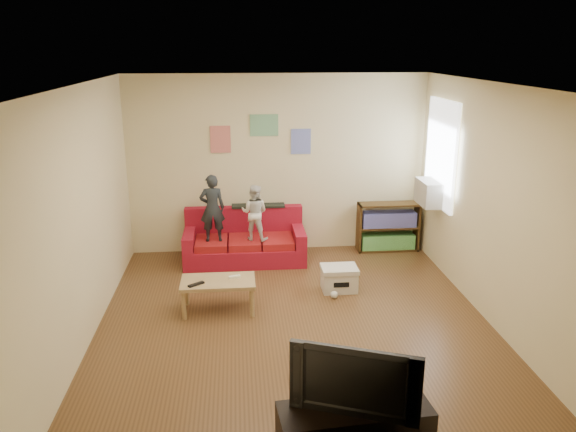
{
  "coord_description": "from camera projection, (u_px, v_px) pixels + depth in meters",
  "views": [
    {
      "loc": [
        -0.62,
        -5.84,
        3.08
      ],
      "look_at": [
        0.0,
        0.8,
        1.05
      ],
      "focal_mm": 35.0,
      "sensor_mm": 36.0,
      "label": 1
    }
  ],
  "objects": [
    {
      "name": "artwork_left",
      "position": [
        220.0,
        139.0,
        8.3
      ],
      "size": [
        0.3,
        0.01,
        0.4
      ],
      "primitive_type": "cube",
      "color": "#D87266",
      "rests_on": "room_shell"
    },
    {
      "name": "television",
      "position": [
        357.0,
        376.0,
        4.18
      ],
      "size": [
        0.96,
        0.47,
        0.56
      ],
      "primitive_type": "imported",
      "rotation": [
        0.0,
        0.0,
        -0.37
      ],
      "color": "black",
      "rests_on": "tv_stand"
    },
    {
      "name": "sofa",
      "position": [
        245.0,
        243.0,
        8.36
      ],
      "size": [
        1.77,
        0.81,
        0.78
      ],
      "color": "maroon",
      "rests_on": "ground"
    },
    {
      "name": "tissue",
      "position": [
        334.0,
        295.0,
        7.12
      ],
      "size": [
        0.1,
        0.1,
        0.1
      ],
      "primitive_type": "sphere",
      "rotation": [
        0.0,
        0.0,
        -0.07
      ],
      "color": "silver",
      "rests_on": "ground"
    },
    {
      "name": "artwork_right",
      "position": [
        301.0,
        141.0,
        8.42
      ],
      "size": [
        0.3,
        0.01,
        0.38
      ],
      "primitive_type": "cube",
      "color": "#727FCC",
      "rests_on": "room_shell"
    },
    {
      "name": "child_a",
      "position": [
        212.0,
        208.0,
        7.99
      ],
      "size": [
        0.37,
        0.26,
        0.98
      ],
      "primitive_type": "imported",
      "rotation": [
        0.0,
        0.0,
        3.21
      ],
      "color": "#1F2428",
      "rests_on": "sofa"
    },
    {
      "name": "remote",
      "position": [
        196.0,
        284.0,
        6.55
      ],
      "size": [
        0.19,
        0.16,
        0.02
      ],
      "primitive_type": "cube",
      "rotation": [
        0.0,
        0.0,
        0.63
      ],
      "color": "black",
      "rests_on": "coffee_table"
    },
    {
      "name": "window",
      "position": [
        441.0,
        154.0,
        7.81
      ],
      "size": [
        0.04,
        1.08,
        1.48
      ],
      "primitive_type": "cube",
      "color": "white",
      "rests_on": "room_shell"
    },
    {
      "name": "child_b",
      "position": [
        254.0,
        212.0,
        8.07
      ],
      "size": [
        0.48,
        0.42,
        0.82
      ],
      "primitive_type": "imported",
      "rotation": [
        0.0,
        0.0,
        2.81
      ],
      "color": "silver",
      "rests_on": "sofa"
    },
    {
      "name": "file_box",
      "position": [
        339.0,
        278.0,
        7.34
      ],
      "size": [
        0.47,
        0.36,
        0.32
      ],
      "color": "silver",
      "rests_on": "ground"
    },
    {
      "name": "game_controller",
      "position": [
        235.0,
        277.0,
        6.75
      ],
      "size": [
        0.15,
        0.08,
        0.03
      ],
      "primitive_type": "cube",
      "rotation": [
        0.0,
        0.0,
        0.27
      ],
      "color": "white",
      "rests_on": "coffee_table"
    },
    {
      "name": "bookshelf",
      "position": [
        388.0,
        229.0,
        8.74
      ],
      "size": [
        0.95,
        0.28,
        0.76
      ],
      "color": "#402B11",
      "rests_on": "ground"
    },
    {
      "name": "artwork_center",
      "position": [
        264.0,
        125.0,
        8.3
      ],
      "size": [
        0.42,
        0.01,
        0.32
      ],
      "primitive_type": "cube",
      "color": "#72B27F",
      "rests_on": "room_shell"
    },
    {
      "name": "tv_stand",
      "position": [
        354.0,
        432.0,
        4.33
      ],
      "size": [
        1.21,
        0.49,
        0.44
      ],
      "primitive_type": "cube",
      "rotation": [
        0.0,
        0.0,
        0.09
      ],
      "color": "black",
      "rests_on": "ground"
    },
    {
      "name": "ac_unit",
      "position": [
        430.0,
        193.0,
        7.96
      ],
      "size": [
        0.28,
        0.55,
        0.35
      ],
      "primitive_type": "cube",
      "color": "#B7B2A3",
      "rests_on": "window"
    },
    {
      "name": "room_shell",
      "position": [
        295.0,
        211.0,
        6.12
      ],
      "size": [
        4.52,
        5.02,
        2.72
      ],
      "color": "brown",
      "rests_on": "ground"
    },
    {
      "name": "coffee_table",
      "position": [
        218.0,
        285.0,
        6.71
      ],
      "size": [
        0.88,
        0.49,
        0.4
      ],
      "color": "tan",
      "rests_on": "ground"
    }
  ]
}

